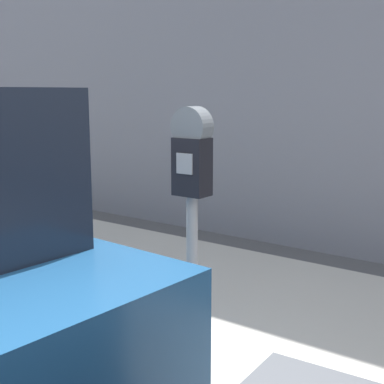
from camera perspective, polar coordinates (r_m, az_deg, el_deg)
sidewalk at (r=4.11m, az=7.20°, el=-13.78°), size 24.00×2.80×0.13m
parking_meter at (r=3.06m, az=-0.00°, el=0.75°), size 0.23×0.14×1.55m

